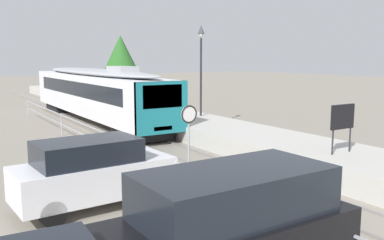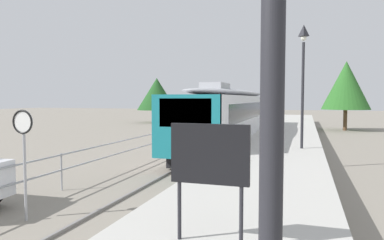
{
  "view_description": "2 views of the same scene",
  "coord_description": "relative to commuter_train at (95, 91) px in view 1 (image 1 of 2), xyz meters",
  "views": [
    {
      "loc": [
        -9.64,
        -2.71,
        4.39
      ],
      "look_at": [
        0.4,
        13.14,
        1.6
      ],
      "focal_mm": 39.61,
      "sensor_mm": 36.0,
      "label": 1
    },
    {
      "loc": [
        4.47,
        2.13,
        3.07
      ],
      "look_at": [
        -1.0,
        19.14,
        2.0
      ],
      "focal_mm": 33.29,
      "sensor_mm": 36.0,
      "label": 2
    }
  ],
  "objects": [
    {
      "name": "platform_notice_board",
      "position": [
        3.12,
        -17.44,
        0.04
      ],
      "size": [
        1.2,
        0.08,
        1.8
      ],
      "color": "#232328",
      "rests_on": "station_platform"
    },
    {
      "name": "carpark_fence",
      "position": [
        -3.3,
        -12.64,
        -1.24
      ],
      "size": [
        0.06,
        36.06,
        1.25
      ],
      "color": "#9EA0A5",
      "rests_on": "ground"
    },
    {
      "name": "commuter_train",
      "position": [
        0.0,
        0.0,
        0.0
      ],
      "size": [
        2.82,
        19.23,
        3.74
      ],
      "color": "silver",
      "rests_on": "track_rails"
    },
    {
      "name": "parked_van_black",
      "position": [
        -5.52,
        -21.86,
        -0.85
      ],
      "size": [
        4.92,
        2.0,
        2.51
      ],
      "color": "black",
      "rests_on": "ground"
    },
    {
      "name": "parked_suv_white",
      "position": [
        -5.65,
        -15.62,
        -1.08
      ],
      "size": [
        4.7,
        2.16,
        2.04
      ],
      "color": "white",
      "rests_on": "ground"
    },
    {
      "name": "brick_utility_cabinet",
      "position": [
        -2.3,
        -21.19,
        -1.57
      ],
      "size": [
        1.21,
        0.99,
        1.13
      ],
      "color": "brown",
      "rests_on": "ground"
    },
    {
      "name": "track_rails",
      "position": [
        0.0,
        -2.64,
        -2.11
      ],
      "size": [
        3.2,
        60.0,
        0.14
      ],
      "color": "gray",
      "rests_on": "ground"
    },
    {
      "name": "ground_plane",
      "position": [
        -3.0,
        -2.64,
        -2.15
      ],
      "size": [
        160.0,
        160.0,
        0.0
      ],
      "primitive_type": "plane",
      "color": "gray"
    },
    {
      "name": "speed_limit_sign",
      "position": [
        -2.21,
        -15.43,
        -0.02
      ],
      "size": [
        0.61,
        0.1,
        2.81
      ],
      "color": "#9EA0A5",
      "rests_on": "ground"
    },
    {
      "name": "tree_behind_station_far",
      "position": [
        8.08,
        14.65,
        2.2
      ],
      "size": [
        4.5,
        4.5,
        6.67
      ],
      "color": "brown",
      "rests_on": "ground"
    },
    {
      "name": "platform_lamp_mid_platform",
      "position": [
        4.31,
        -6.31,
        2.48
      ],
      "size": [
        0.34,
        0.34,
        5.35
      ],
      "color": "#232328",
      "rests_on": "station_platform"
    },
    {
      "name": "station_platform",
      "position": [
        3.25,
        -2.64,
        -1.7
      ],
      "size": [
        3.9,
        60.0,
        0.9
      ],
      "primitive_type": "cube",
      "color": "#B7B5AD",
      "rests_on": "ground"
    }
  ]
}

